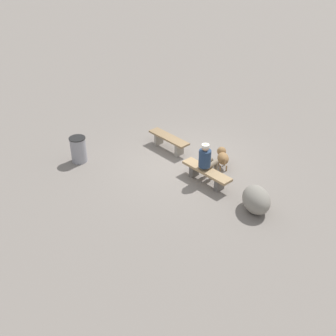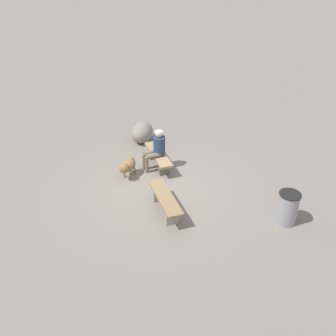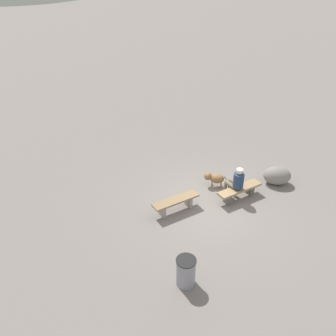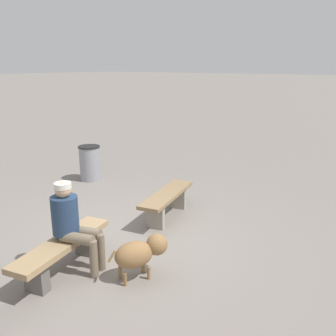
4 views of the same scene
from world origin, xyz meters
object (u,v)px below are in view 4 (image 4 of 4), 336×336
bench_left (167,200)px  bench_right (63,250)px  seated_person (71,220)px  dog (140,252)px  trash_bin (90,163)px

bench_left → bench_right: (2.31, -0.04, -0.03)m
seated_person → dog: bearing=95.4°
dog → trash_bin: size_ratio=0.91×
dog → trash_bin: trash_bin is taller
seated_person → dog: seated_person is taller
bench_left → dog: bearing=13.8°
bench_right → seated_person: seated_person is taller
bench_right → trash_bin: bearing=-149.7°
seated_person → bench_right: bearing=-45.0°
dog → trash_bin: bearing=82.7°
bench_right → trash_bin: 4.17m
bench_left → seated_person: size_ratio=1.33×
trash_bin → dog: bearing=56.0°
bench_right → trash_bin: (-3.05, -2.84, 0.10)m
bench_right → dog: 1.07m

